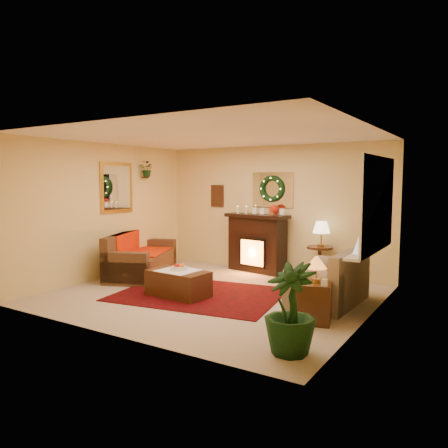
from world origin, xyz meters
The scene contains 31 objects.
floor centered at (0.00, 0.00, 0.00)m, with size 5.00×5.00×0.00m, color beige.
ceiling centered at (0.00, 0.00, 2.60)m, with size 5.00×5.00×0.00m, color white.
wall_back centered at (0.00, 2.25, 1.30)m, with size 5.00×5.00×0.00m, color #EFD88C.
wall_front centered at (0.00, -2.25, 1.30)m, with size 5.00×5.00×0.00m, color #EFD88C.
wall_left centered at (-2.50, 0.00, 1.30)m, with size 4.50×4.50×0.00m, color #EFD88C.
wall_right centered at (2.50, 0.00, 1.30)m, with size 4.50×4.50×0.00m, color #EFD88C.
area_rug centered at (-0.19, -0.12, 0.01)m, with size 2.65×1.99×0.01m, color #491612.
sofa centered at (-2.04, 0.51, 0.43)m, with size 0.87×1.98×0.85m, color brown.
red_throw centered at (-2.06, 0.66, 0.46)m, with size 0.75×1.23×0.02m, color red.
fireplace centered at (-0.25, 2.04, 0.55)m, with size 1.23×0.39×1.13m, color black.
poinsettia centered at (0.13, 2.05, 1.30)m, with size 0.20×0.20×0.20m, color #BA1F09.
mantel_candle_a centered at (-0.68, 2.00, 1.26)m, with size 0.06×0.06×0.17m, color beige.
mantel_candle_b centered at (-0.49, 2.02, 1.26)m, with size 0.05×0.05×0.16m, color #FFFDC8.
mantel_mirror centered at (0.00, 2.23, 1.70)m, with size 0.92×0.02×0.72m, color white.
wreath centered at (0.00, 2.19, 1.72)m, with size 0.55×0.55×0.11m, color #194719.
wall_art centered at (-1.35, 2.23, 1.55)m, with size 0.32×0.03×0.48m, color #381E11.
gold_mirror centered at (-2.48, 0.30, 1.75)m, with size 0.03×0.84×1.00m, color gold.
hanging_plant centered at (-2.34, 1.05, 1.97)m, with size 0.33×0.28×0.36m, color #194719.
loveseat centered at (1.78, 0.52, 0.42)m, with size 0.85×1.46×0.85m, color #897754.
window_frame centered at (2.48, 0.55, 1.55)m, with size 0.03×1.86×1.36m, color white.
window_glass centered at (2.47, 0.55, 1.55)m, with size 0.02×1.70×1.22m, color black.
window_sill centered at (2.38, 0.55, 0.87)m, with size 0.22×1.86×0.04m, color white.
mini_tree centered at (2.37, 0.07, 1.04)m, with size 0.19×0.19×0.29m, color silver.
sill_plant centered at (2.36, 1.26, 1.08)m, with size 0.26×0.21×0.47m, color #203B1B.
side_table_round centered at (1.13, 1.98, 0.33)m, with size 0.50×0.50×0.64m, color #3E211A.
lamp_cream centered at (1.16, 1.94, 0.88)m, with size 0.32×0.32×0.50m, color #FFE5B7.
end_table_square centered at (1.93, -0.46, 0.27)m, with size 0.44×0.44×0.54m, color #37150C.
lamp_tiffany centered at (1.95, -0.46, 0.74)m, with size 0.28×0.28×0.41m, color orange.
coffee_table centered at (-0.42, -0.38, 0.21)m, with size 1.01×0.55×0.42m, color #3B2514.
fruit_bowl centered at (-0.44, -0.35, 0.45)m, with size 0.29×0.29×0.07m, color silver.
floor_palm centered at (2.08, -1.63, 0.45)m, with size 1.68×1.68×3.01m, color #2D6029.
Camera 1 is at (3.92, -5.92, 1.88)m, focal length 35.00 mm.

